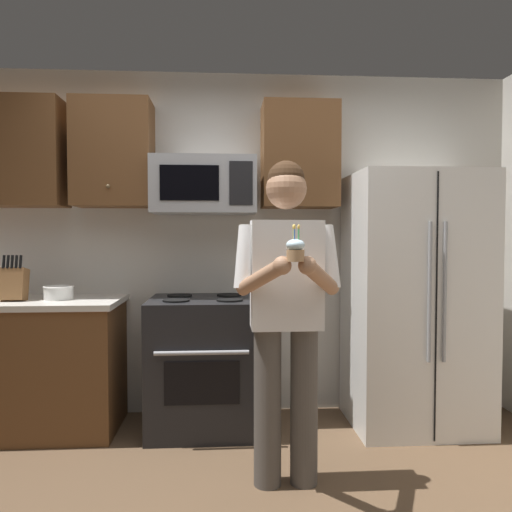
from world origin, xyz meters
The scene contains 10 objects.
wall_back centered at (0.00, 1.75, 1.30)m, with size 4.40×0.10×2.60m, color beige.
oven_range centered at (-0.15, 1.36, 0.46)m, with size 0.76×0.70×0.93m.
microwave centered at (-0.15, 1.48, 1.72)m, with size 0.74×0.41×0.40m.
refrigerator centered at (1.35, 1.32, 0.90)m, with size 0.90×0.75×1.80m.
cabinet_row_upper centered at (-0.72, 1.53, 1.95)m, with size 2.78×0.36×0.76m.
counter_left centered at (-1.45, 1.38, 0.46)m, with size 1.44×0.66×0.92m.
knife_block centered at (-1.43, 1.33, 1.04)m, with size 0.16×0.15×0.32m.
bowl_large_white centered at (-1.15, 1.38, 0.97)m, with size 0.20×0.20×0.09m.
person centered at (0.33, 0.52, 1.00)m, with size 0.60×0.48×1.76m.
cupcake centered at (0.33, 0.19, 1.29)m, with size 0.09×0.09×0.17m.
Camera 1 is at (-0.01, -2.08, 1.35)m, focal length 34.38 mm.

